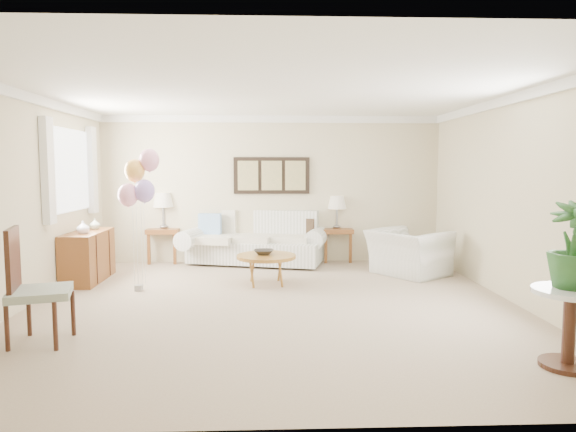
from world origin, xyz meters
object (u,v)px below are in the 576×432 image
object	(u,v)px
coffee_table	(266,257)
armchair	(408,253)
sofa	(256,243)
accent_chair	(31,284)
balloon_cluster	(139,180)

from	to	relation	value
coffee_table	armchair	xyz separation A→B (m)	(2.24, 0.59, -0.05)
sofa	accent_chair	bearing A→B (deg)	-116.83
armchair	accent_chair	size ratio (longest dim) A/B	0.97
accent_chair	balloon_cluster	size ratio (longest dim) A/B	0.58
coffee_table	accent_chair	world-z (taller)	accent_chair
sofa	accent_chair	size ratio (longest dim) A/B	2.44
balloon_cluster	coffee_table	bearing A→B (deg)	9.72
sofa	coffee_table	world-z (taller)	sofa
coffee_table	balloon_cluster	xyz separation A→B (m)	(-1.72, -0.29, 1.12)
coffee_table	armchair	distance (m)	2.32
armchair	coffee_table	bearing A→B (deg)	69.34
balloon_cluster	sofa	bearing A→B (deg)	52.18
balloon_cluster	armchair	bearing A→B (deg)	12.64
coffee_table	accent_chair	size ratio (longest dim) A/B	0.77
sofa	armchair	bearing A→B (deg)	-24.11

